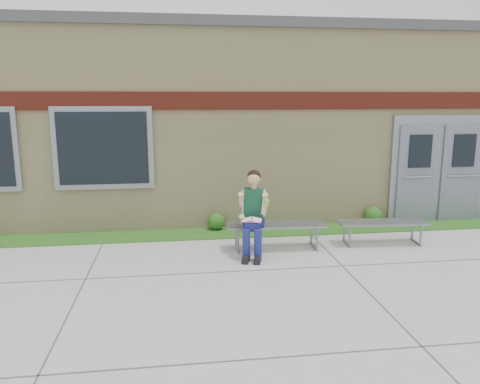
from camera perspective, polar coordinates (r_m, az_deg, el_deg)
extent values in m
plane|color=#9E9E99|center=(7.07, 6.01, -10.78)|extent=(80.00, 80.00, 0.00)
cube|color=#2B4E14|center=(9.47, 2.28, -4.83)|extent=(16.00, 0.80, 0.02)
cube|color=beige|center=(12.47, -0.40, 8.42)|extent=(16.00, 6.00, 4.00)
cube|color=#3F3F42|center=(12.53, -0.41, 18.06)|extent=(16.20, 6.20, 0.20)
cube|color=maroon|center=(9.45, 2.01, 11.06)|extent=(16.00, 0.06, 0.35)
cube|color=slate|center=(9.46, -16.31, 5.15)|extent=(1.90, 0.08, 1.60)
cube|color=black|center=(9.42, -16.35, 5.12)|extent=(1.70, 0.04, 1.40)
cube|color=slate|center=(10.97, 23.05, 2.61)|extent=(2.20, 0.08, 2.30)
cube|color=slate|center=(10.69, 20.84, 2.03)|extent=(0.92, 0.06, 2.10)
cube|color=slate|center=(11.20, 25.34, 2.07)|extent=(0.92, 0.06, 2.10)
cube|color=slate|center=(8.37, 4.42, -4.03)|extent=(1.76, 0.56, 0.03)
cube|color=slate|center=(8.32, -0.33, -5.79)|extent=(0.06, 0.49, 0.40)
cube|color=slate|center=(8.61, 8.96, -5.34)|extent=(0.06, 0.49, 0.40)
cube|color=slate|center=(9.00, 16.99, -3.56)|extent=(1.67, 0.58, 0.03)
cube|color=slate|center=(8.81, 13.01, -5.18)|extent=(0.08, 0.46, 0.37)
cube|color=slate|center=(9.35, 20.58, -4.66)|extent=(0.08, 0.46, 0.37)
cube|color=navy|center=(8.22, 1.69, -3.54)|extent=(0.42, 0.34, 0.17)
cube|color=#103D28|center=(8.12, 1.69, -1.30)|extent=(0.39, 0.30, 0.50)
sphere|color=tan|center=(8.02, 1.70, 1.69)|extent=(0.28, 0.28, 0.23)
sphere|color=black|center=(8.04, 1.72, 1.87)|extent=(0.29, 0.29, 0.24)
cylinder|color=navy|center=(7.95, 0.82, -3.89)|extent=(0.27, 0.48, 0.16)
cylinder|color=navy|center=(7.94, 2.21, -3.93)|extent=(0.27, 0.48, 0.16)
cylinder|color=navy|center=(7.79, 0.77, -6.46)|extent=(0.13, 0.13, 0.54)
cylinder|color=navy|center=(7.77, 2.20, -6.51)|extent=(0.13, 0.13, 0.54)
cube|color=black|center=(7.79, 0.71, -8.14)|extent=(0.17, 0.30, 0.11)
cube|color=black|center=(7.77, 2.15, -8.19)|extent=(0.17, 0.30, 0.11)
cylinder|color=tan|center=(8.06, 0.20, -0.91)|extent=(0.15, 0.26, 0.29)
cylinder|color=tan|center=(8.03, 3.11, -0.98)|extent=(0.15, 0.26, 0.29)
cube|color=white|center=(7.79, 1.43, -3.40)|extent=(0.38, 0.31, 0.02)
cube|color=#DB5280|center=(7.80, 1.43, -3.49)|extent=(0.39, 0.32, 0.01)
sphere|color=#68D539|center=(7.87, 3.28, -1.15)|extent=(0.09, 0.09, 0.09)
sphere|color=#2B4E14|center=(9.55, -2.89, -3.57)|extent=(0.34, 0.34, 0.34)
sphere|color=#2B4E14|center=(10.38, 15.91, -2.71)|extent=(0.36, 0.36, 0.36)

